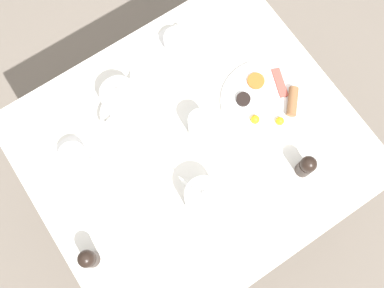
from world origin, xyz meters
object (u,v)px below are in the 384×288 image
Objects in this scene: breakfast_plate at (268,103)px; salt_grinder at (88,259)px; water_glass_tall at (200,125)px; knife_by_plate at (234,19)px; teapot_far at (204,198)px; pepper_grinder at (307,166)px; fork_by_plate at (100,217)px; teacup_with_saucer_right at (75,158)px; teacup_with_saucer_left at (177,43)px; teapot_near at (120,99)px.

salt_grinder reaches higher than breakfast_plate.
knife_by_plate is (0.27, -0.32, -0.05)m from water_glass_tall.
teapot_far reaches higher than pepper_grinder.
teacup_with_saucer_right is at bearing -9.08° from fork_by_plate.
teapot_far reaches higher than water_glass_tall.
salt_grinder reaches higher than fork_by_plate.
teacup_with_saucer_right is 0.20m from fork_by_plate.
knife_by_plate is at bearing -62.44° from salt_grinder.
pepper_grinder is at bearing -170.97° from teacup_with_saucer_left.
teacup_with_saucer_right is 0.79× the size of knife_by_plate.
knife_by_plate is (-0.02, -0.22, -0.02)m from teacup_with_saucer_left.
teapot_far reaches higher than teacup_with_saucer_left.
knife_by_plate is (0.56, -0.13, -0.05)m from pepper_grinder.
teacup_with_saucer_right is at bearing 107.85° from teacup_with_saucer_left.
breakfast_plate is 1.50× the size of knife_by_plate.
breakfast_plate is 0.36m from teacup_with_saucer_left.
water_glass_tall is (-0.14, -0.38, 0.02)m from teacup_with_saucer_right.
water_glass_tall is at bearing 34.03° from pepper_grinder.
pepper_grinder is (-0.58, -0.09, 0.03)m from teacup_with_saucer_left.
teacup_with_saucer_left reaches higher than fork_by_plate.
teapot_far is at bearing 155.59° from teacup_with_saucer_left.
salt_grinder is at bearing 158.84° from teacup_with_saucer_right.
knife_by_plate is (0.46, -0.44, -0.05)m from teapot_far.
teapot_far is 0.33m from pepper_grinder.
teapot_near is 0.97× the size of teapot_far.
teacup_with_saucer_right is 0.40m from water_glass_tall.
pepper_grinder is 0.52× the size of knife_by_plate.
teapot_near is 1.84× the size of pepper_grinder.
water_glass_tall reaches higher than teacup_with_saucer_right.
pepper_grinder is at bearing 166.96° from knife_by_plate.
breakfast_plate is 0.48m from teapot_near.
water_glass_tall is 0.96× the size of salt_grinder.
water_glass_tall is (0.20, -0.12, -0.00)m from teapot_far.
teapot_far is at bearing 148.85° from water_glass_tall.
teacup_with_saucer_right is at bearing 21.19° from teapot_far.
teapot_far reaches higher than breakfast_plate.
teacup_with_saucer_right is 1.51× the size of pepper_grinder.
teapot_near reaches higher than salt_grinder.
fork_by_plate is 0.80m from knife_by_plate.
teapot_near is at bearing 56.85° from breakfast_plate.
water_glass_tall is 0.42m from fork_by_plate.
breakfast_plate is 0.25m from pepper_grinder.
salt_grinder is at bearing 67.12° from teapot_far.
water_glass_tall is at bearing -81.47° from fork_by_plate.
pepper_grinder is at bearing -145.97° from water_glass_tall.
fork_by_plate is at bearing -40.53° from salt_grinder.
teapot_far is 0.54m from teacup_with_saucer_left.
breakfast_plate is 1.86× the size of fork_by_plate.
teacup_with_saucer_left is (0.49, -0.22, -0.03)m from teapot_far.
teacup_with_saucer_left is at bearing 9.03° from pepper_grinder.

